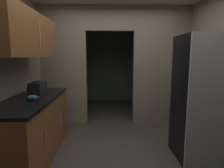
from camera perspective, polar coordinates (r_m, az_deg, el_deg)
The scene contains 8 objects.
ground at distance 3.03m, azimuth 2.35°, elevation -21.91°, with size 20.00×20.00×0.00m, color #47423D.
kitchen_partition at distance 4.18m, azimuth 1.71°, elevation 6.49°, with size 3.26×0.12×2.59m.
adjoining_room_shell at distance 5.81m, azimuth 0.44°, elevation 6.21°, with size 3.26×2.37×2.59m.
refrigerator at distance 3.09m, azimuth 26.01°, elevation -3.93°, with size 0.76×0.71×1.83m.
lower_cabinet_run at distance 3.14m, azimuth -22.78°, elevation -12.15°, with size 0.65×1.80×0.92m.
upper_cabinet_counterside at distance 2.96m, azimuth -24.36°, elevation 13.39°, with size 0.36×1.62×0.61m.
boombox at distance 3.19m, azimuth -21.47°, elevation -1.26°, with size 0.19×0.35×0.24m.
book_stack at distance 2.87m, azimuth -22.81°, elevation -3.92°, with size 0.14×0.16×0.06m.
Camera 1 is at (-0.17, -2.60, 1.54)m, focal length 30.30 mm.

